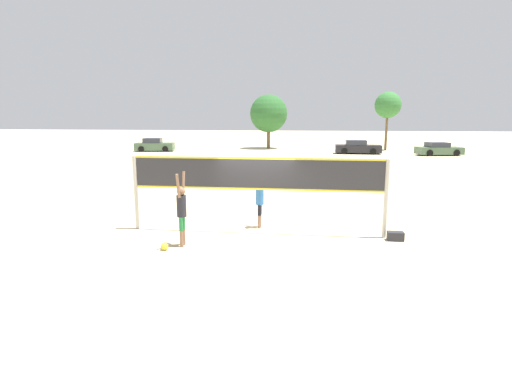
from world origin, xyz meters
TOP-DOWN VIEW (x-y plane):
  - ground_plane at (0.00, 0.00)m, footprint 200.00×200.00m
  - volleyball_net at (0.00, 0.00)m, footprint 8.38×0.13m
  - player_spiker at (-2.00, -1.63)m, footprint 0.28×0.72m
  - player_blocker at (0.04, 0.68)m, footprint 0.28×0.69m
  - volleyball at (-2.40, -2.08)m, footprint 0.22×0.22m
  - gear_bag at (4.43, -0.27)m, footprint 0.49×0.28m
  - parked_car_near at (14.61, 29.30)m, footprint 4.53×2.50m
  - parked_car_mid at (-15.43, 30.29)m, footprint 4.48×2.57m
  - parked_car_far at (6.78, 30.13)m, footprint 4.68×2.06m
  - tree_left_cluster at (-3.17, 36.16)m, footprint 4.52×4.52m
  - tree_right_cluster at (10.61, 35.58)m, footprint 2.99×2.99m

SIDE VIEW (x-z plane):
  - ground_plane at x=0.00m, z-range 0.00..0.00m
  - volleyball at x=-2.40m, z-range 0.00..0.22m
  - gear_bag at x=4.43m, z-range 0.00..0.28m
  - parked_car_near at x=14.61m, z-range -0.06..1.24m
  - parked_car_far at x=6.78m, z-range -0.07..1.35m
  - parked_car_mid at x=-15.43m, z-range -0.07..1.39m
  - player_blocker at x=0.04m, z-range 0.05..2.06m
  - player_spiker at x=-2.00m, z-range 0.06..2.28m
  - volleyball_net at x=0.00m, z-range 0.51..3.02m
  - tree_left_cluster at x=-3.17m, z-range 0.95..7.40m
  - tree_right_cluster at x=10.61m, z-range 1.78..8.41m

